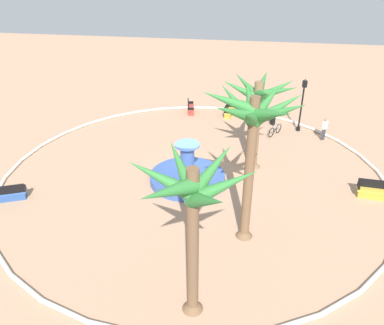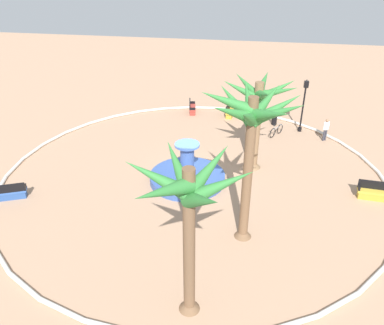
{
  "view_description": "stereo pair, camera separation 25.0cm",
  "coord_description": "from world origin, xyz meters",
  "views": [
    {
      "loc": [
        -3.07,
        19.62,
        11.89
      ],
      "look_at": [
        0.08,
        0.21,
        1.0
      ],
      "focal_mm": 35.96,
      "sensor_mm": 36.0,
      "label": 1
    },
    {
      "loc": [
        -3.32,
        19.58,
        11.89
      ],
      "look_at": [
        0.08,
        0.21,
        1.0
      ],
      "focal_mm": 35.96,
      "sensor_mm": 36.0,
      "label": 2
    }
  ],
  "objects": [
    {
      "name": "bicycle_red_frame",
      "position": [
        -4.94,
        -6.69,
        0.38
      ],
      "size": [
        0.98,
        1.48,
        0.94
      ],
      "color": "black",
      "rests_on": "ground"
    },
    {
      "name": "fountain",
      "position": [
        0.27,
        0.69,
        0.34
      ],
      "size": [
        4.39,
        4.39,
        2.44
      ],
      "color": "#38569E",
      "rests_on": "ground"
    },
    {
      "name": "bench_east",
      "position": [
        1.88,
        -10.08,
        0.35
      ],
      "size": [
        0.78,
        1.66,
        1.0
      ],
      "color": "#B73D33",
      "rests_on": "ground"
    },
    {
      "name": "bench_west",
      "position": [
        9.36,
        4.11,
        0.35
      ],
      "size": [
        1.67,
        1.1,
        1.0
      ],
      "color": "#335BA8",
      "rests_on": "ground"
    },
    {
      "name": "palm_tree_near_fountain",
      "position": [
        -3.23,
        5.12,
        5.7
      ],
      "size": [
        4.28,
        4.2,
        7.18
      ],
      "color": "brown",
      "rests_on": "ground"
    },
    {
      "name": "lamppost",
      "position": [
        -6.71,
        -7.77,
        2.33
      ],
      "size": [
        0.32,
        0.32,
        3.98
      ],
      "color": "black",
      "rests_on": "ground"
    },
    {
      "name": "plaza_curb",
      "position": [
        0.0,
        0.0,
        0.1
      ],
      "size": [
        22.58,
        22.58,
        0.2
      ],
      "primitive_type": "torus",
      "color": "silver",
      "rests_on": "ground"
    },
    {
      "name": "person_cyclist_helmet",
      "position": [
        -8.31,
        -6.41,
        0.92
      ],
      "size": [
        0.43,
        0.37,
        1.64
      ],
      "color": "#33333D",
      "rests_on": "ground"
    },
    {
      "name": "bench_north",
      "position": [
        -1.32,
        -9.86,
        0.35
      ],
      "size": [
        0.71,
        1.65,
        1.0
      ],
      "color": "gold",
      "rests_on": "ground"
    },
    {
      "name": "trash_bin",
      "position": [
        -4.83,
        -8.72,
        0.39
      ],
      "size": [
        0.46,
        0.46,
        0.73
      ],
      "color": "black",
      "rests_on": "ground"
    },
    {
      "name": "bench_southeast",
      "position": [
        -9.97,
        0.72,
        0.35
      ],
      "size": [
        1.63,
        0.62,
        1.0
      ],
      "color": "gold",
      "rests_on": "ground"
    },
    {
      "name": "palm_tree_by_curb",
      "position": [
        -1.47,
        9.67,
        4.84
      ],
      "size": [
        4.29,
        4.08,
        6.38
      ],
      "color": "brown",
      "rests_on": "ground"
    },
    {
      "name": "palm_tree_mid_plaza",
      "position": [
        -3.46,
        -1.65,
        4.2
      ],
      "size": [
        4.36,
        4.5,
        5.71
      ],
      "color": "brown",
      "rests_on": "ground"
    },
    {
      "name": "ground_plane",
      "position": [
        0.0,
        0.0,
        0.0
      ],
      "size": [
        80.0,
        80.0,
        0.0
      ],
      "primitive_type": "plane",
      "color": "tan"
    }
  ]
}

